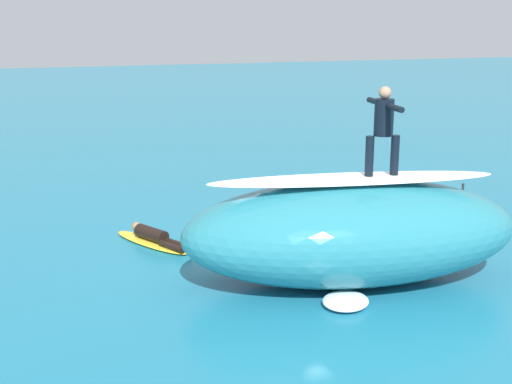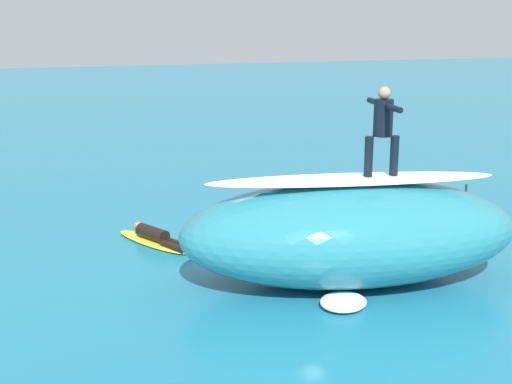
{
  "view_description": "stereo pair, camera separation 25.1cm",
  "coord_description": "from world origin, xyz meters",
  "px_view_note": "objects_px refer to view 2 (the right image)",
  "views": [
    {
      "loc": [
        5.01,
        12.41,
        4.87
      ],
      "look_at": [
        0.58,
        -0.13,
        1.46
      ],
      "focal_mm": 47.86,
      "sensor_mm": 36.0,
      "label": 1
    },
    {
      "loc": [
        4.78,
        12.49,
        4.87
      ],
      "look_at": [
        0.58,
        -0.13,
        1.46
      ],
      "focal_mm": 47.86,
      "sensor_mm": 36.0,
      "label": 2
    }
  ],
  "objects_px": {
    "surfer_paddling": "(156,235)",
    "buoy_marker": "(464,213)",
    "surfboard_paddling": "(153,242)",
    "surfboard_riding": "(380,178)",
    "surfer_riding": "(383,124)"
  },
  "relations": [
    {
      "from": "surfer_paddling",
      "to": "buoy_marker",
      "type": "distance_m",
      "value": 7.39
    },
    {
      "from": "surfboard_paddling",
      "to": "surfer_paddling",
      "type": "bearing_deg",
      "value": 180.0
    },
    {
      "from": "surfboard_riding",
      "to": "buoy_marker",
      "type": "bearing_deg",
      "value": -137.72
    },
    {
      "from": "surfboard_paddling",
      "to": "buoy_marker",
      "type": "relative_size",
      "value": 2.34
    },
    {
      "from": "surfboard_riding",
      "to": "surfer_paddling",
      "type": "height_order",
      "value": "surfboard_riding"
    },
    {
      "from": "surfboard_riding",
      "to": "surfer_riding",
      "type": "bearing_deg",
      "value": 97.88
    },
    {
      "from": "buoy_marker",
      "to": "surfer_riding",
      "type": "bearing_deg",
      "value": 34.4
    },
    {
      "from": "surfboard_paddling",
      "to": "surfer_paddling",
      "type": "distance_m",
      "value": 0.22
    },
    {
      "from": "surfboard_riding",
      "to": "surfer_paddling",
      "type": "relative_size",
      "value": 1.12
    },
    {
      "from": "surfboard_riding",
      "to": "buoy_marker",
      "type": "height_order",
      "value": "surfboard_riding"
    },
    {
      "from": "surfboard_paddling",
      "to": "surfer_paddling",
      "type": "height_order",
      "value": "surfer_paddling"
    },
    {
      "from": "surfboard_paddling",
      "to": "surfer_paddling",
      "type": "relative_size",
      "value": 1.42
    },
    {
      "from": "surfboard_paddling",
      "to": "surfer_paddling",
      "type": "xyz_separation_m",
      "value": [
        -0.06,
        0.12,
        0.18
      ]
    },
    {
      "from": "buoy_marker",
      "to": "surfer_paddling",
      "type": "bearing_deg",
      "value": -6.48
    },
    {
      "from": "surfer_paddling",
      "to": "buoy_marker",
      "type": "bearing_deg",
      "value": -124.51
    }
  ]
}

